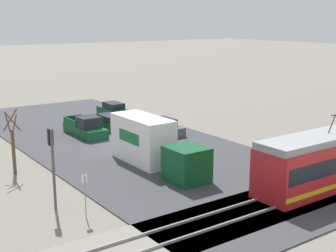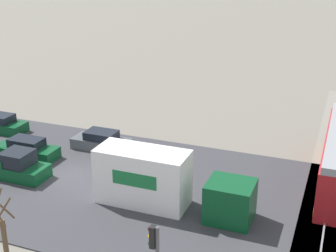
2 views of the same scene
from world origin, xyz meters
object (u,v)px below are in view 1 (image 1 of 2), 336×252
object	(u,v)px
pickup_truck	(85,128)
box_truck	(152,145)
light_rail_tram	(333,159)
sedan_car_0	(163,127)
sedan_car_2	(114,110)
street_tree	(13,145)
sedan_car_1	(109,123)
traffic_light_pole	(52,157)
no_parking_sign	(85,192)

from	to	relation	value
pickup_truck	box_truck	bearing A→B (deg)	89.93
light_rail_tram	sedan_car_0	bearing A→B (deg)	-86.23
box_truck	sedan_car_2	world-z (taller)	box_truck
sedan_car_2	street_tree	world-z (taller)	street_tree
sedan_car_1	street_tree	size ratio (longest dim) A/B	1.05
light_rail_tram	sedan_car_2	world-z (taller)	light_rail_tram
light_rail_tram	sedan_car_0	xyz separation A→B (m)	(1.16, -17.61, -1.10)
pickup_truck	sedan_car_0	bearing A→B (deg)	150.79
sedan_car_0	traffic_light_pole	bearing A→B (deg)	35.83
sedan_car_0	street_tree	xyz separation A→B (m)	(15.04, 3.41, 1.39)
sedan_car_0	street_tree	world-z (taller)	street_tree
street_tree	box_truck	bearing A→B (deg)	154.02
box_truck	pickup_truck	bearing A→B (deg)	-90.07
box_truck	sedan_car_1	size ratio (longest dim) A/B	1.99
light_rail_tram	street_tree	world-z (taller)	light_rail_tram
street_tree	sedan_car_2	bearing A→B (deg)	-138.68
pickup_truck	traffic_light_pole	size ratio (longest dim) A/B	1.18
street_tree	sedan_car_0	bearing A→B (deg)	-167.21
sedan_car_0	sedan_car_2	world-z (taller)	sedan_car_2
sedan_car_2	street_tree	distance (m)	20.37
light_rail_tram	box_truck	size ratio (longest dim) A/B	1.30
sedan_car_0	no_parking_sign	world-z (taller)	no_parking_sign
pickup_truck	sedan_car_2	distance (m)	9.20
sedan_car_2	traffic_light_pole	bearing A→B (deg)	53.71
sedan_car_2	street_tree	xyz separation A→B (m)	(15.26, 13.42, 1.39)
light_rail_tram	pickup_truck	bearing A→B (deg)	-70.58
box_truck	pickup_truck	world-z (taller)	box_truck
street_tree	no_parking_sign	size ratio (longest dim) A/B	1.85
pickup_truck	traffic_light_pole	bearing A→B (deg)	58.51
box_truck	traffic_light_pole	bearing A→B (deg)	20.30
pickup_truck	sedan_car_2	size ratio (longest dim) A/B	1.17
light_rail_tram	street_tree	size ratio (longest dim) A/B	2.71
light_rail_tram	no_parking_sign	world-z (taller)	light_rail_tram
light_rail_tram	box_truck	distance (m)	12.44
sedan_car_0	sedan_car_2	size ratio (longest dim) A/B	0.96
light_rail_tram	sedan_car_2	size ratio (longest dim) A/B	2.60
light_rail_tram	traffic_light_pole	distance (m)	17.67
box_truck	sedan_car_2	distance (m)	18.87
box_truck	traffic_light_pole	size ratio (longest dim) A/B	2.02
light_rail_tram	box_truck	bearing A→B (deg)	-53.11
pickup_truck	no_parking_sign	xyz separation A→B (m)	(7.98, 16.65, 0.70)
pickup_truck	sedan_car_0	size ratio (longest dim) A/B	1.22
sedan_car_2	traffic_light_pole	xyz separation A→B (m)	(15.38, 20.95, 2.39)
box_truck	street_tree	world-z (taller)	street_tree
sedan_car_0	traffic_light_pole	xyz separation A→B (m)	(15.15, 10.94, 2.40)
light_rail_tram	sedan_car_2	bearing A→B (deg)	-88.07
pickup_truck	sedan_car_0	world-z (taller)	pickup_truck
light_rail_tram	no_parking_sign	distance (m)	16.07
box_truck	street_tree	xyz separation A→B (m)	(8.73, -4.25, 0.41)
traffic_light_pole	street_tree	distance (m)	7.59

